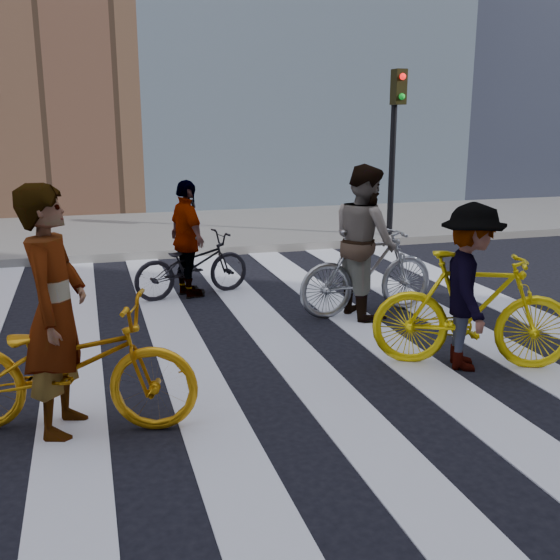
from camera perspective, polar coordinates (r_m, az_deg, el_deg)
name	(u,v)px	position (r m, az deg, el deg)	size (l,w,h in m)	color
ground	(236,352)	(7.03, -3.90, -6.24)	(100.00, 100.00, 0.00)	black
sidewalk_far	(157,232)	(14.21, -10.63, 4.14)	(100.00, 5.00, 0.15)	gray
zebra_crosswalk	(235,351)	(7.03, -3.90, -6.19)	(8.25, 10.00, 0.01)	silver
traffic_signal	(395,126)	(13.13, 10.02, 13.07)	(0.22, 0.42, 3.33)	black
bike_yellow_left	(67,365)	(5.42, -18.09, -7.05)	(0.71, 2.05, 1.08)	orange
bike_silver_mid	(367,271)	(8.27, 7.62, 0.75)	(0.52, 1.84, 1.11)	#9A9EA4
bike_yellow_right	(472,310)	(6.71, 16.42, -2.51)	(0.55, 1.95, 1.17)	yellow
bike_dark_rear	(192,265)	(9.16, -7.67, 1.30)	(0.59, 1.68, 0.88)	black
rider_left	(55,311)	(5.29, -18.98, -2.61)	(0.71, 0.47, 1.96)	slate
rider_mid	(365,241)	(8.17, 7.38, 3.39)	(0.92, 0.71, 1.89)	slate
rider_right	(470,287)	(6.63, 16.19, -0.59)	(1.06, 0.61, 1.64)	slate
rider_rear	(188,239)	(9.08, -8.06, 3.55)	(0.95, 0.39, 1.62)	slate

